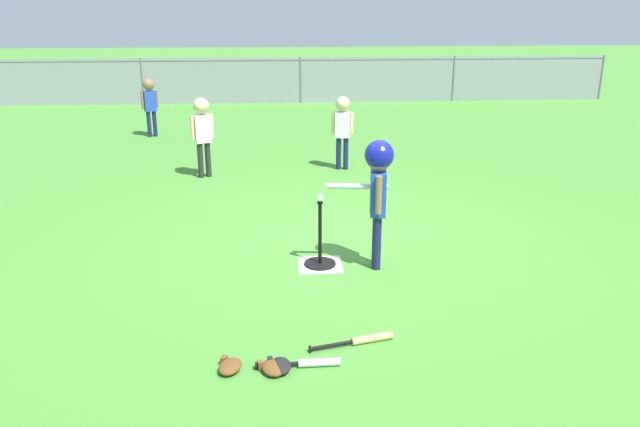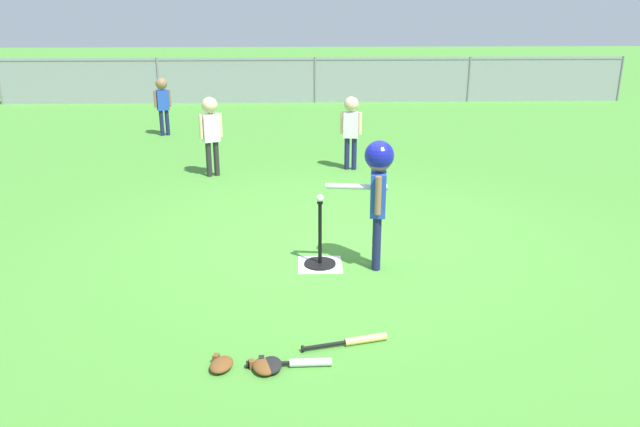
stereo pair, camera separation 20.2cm
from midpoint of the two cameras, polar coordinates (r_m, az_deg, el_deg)
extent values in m
plane|color=#478C33|center=(6.82, 0.98, -2.91)|extent=(60.00, 60.00, 0.00)
cube|color=white|center=(6.33, -0.92, -4.69)|extent=(0.44, 0.44, 0.01)
cylinder|color=black|center=(6.32, -0.92, -4.61)|extent=(0.32, 0.32, 0.03)
cylinder|color=black|center=(6.20, -0.93, -1.77)|extent=(0.04, 0.04, 0.65)
cylinder|color=black|center=(6.09, -0.95, 0.99)|extent=(0.06, 0.06, 0.02)
sphere|color=white|center=(6.08, -0.95, 1.41)|extent=(0.07, 0.07, 0.07)
cylinder|color=#191E4C|center=(6.15, 4.27, -2.69)|extent=(0.09, 0.09, 0.55)
cylinder|color=#191E4C|center=(6.27, 4.25, -2.28)|extent=(0.09, 0.09, 0.55)
cube|color=#2347B7|center=(6.05, 4.37, 1.85)|extent=(0.18, 0.26, 0.43)
cylinder|color=#8C6647|center=(5.89, 4.41, 1.69)|extent=(0.06, 0.06, 0.37)
cylinder|color=#8C6647|center=(6.19, 4.36, 2.53)|extent=(0.06, 0.06, 0.37)
sphere|color=#8C6647|center=(5.96, 4.46, 5.06)|extent=(0.25, 0.25, 0.25)
sphere|color=#141999|center=(5.95, 4.47, 5.35)|extent=(0.28, 0.28, 0.28)
cylinder|color=silver|center=(6.03, 2.39, 2.49)|extent=(0.60, 0.13, 0.06)
cylinder|color=#191E4C|center=(12.72, -15.29, 7.92)|extent=(0.08, 0.08, 0.50)
cylinder|color=#191E4C|center=(12.70, -15.78, 7.86)|extent=(0.08, 0.08, 0.50)
cube|color=#2347B7|center=(12.64, -15.72, 9.86)|extent=(0.26, 0.21, 0.39)
cylinder|color=#8C6647|center=(12.66, -15.11, 10.05)|extent=(0.06, 0.06, 0.33)
cylinder|color=#8C6647|center=(12.61, -16.35, 9.91)|extent=(0.06, 0.06, 0.33)
sphere|color=#8C6647|center=(12.59, -15.85, 11.27)|extent=(0.22, 0.22, 0.22)
cylinder|color=#262626|center=(9.58, -10.78, 4.88)|extent=(0.08, 0.08, 0.53)
cylinder|color=#262626|center=(9.55, -11.46, 4.79)|extent=(0.08, 0.08, 0.53)
cube|color=white|center=(9.46, -11.30, 7.61)|extent=(0.27, 0.22, 0.41)
cylinder|color=beige|center=(9.50, -10.46, 7.88)|extent=(0.06, 0.06, 0.35)
cylinder|color=beige|center=(9.41, -12.18, 7.68)|extent=(0.06, 0.06, 0.35)
sphere|color=beige|center=(9.40, -11.43, 9.62)|extent=(0.24, 0.24, 0.24)
cylinder|color=#191E4C|center=(9.83, 1.78, 5.50)|extent=(0.08, 0.08, 0.51)
cylinder|color=#191E4C|center=(9.84, 1.12, 5.52)|extent=(0.08, 0.08, 0.51)
cube|color=white|center=(9.74, 1.47, 8.10)|extent=(0.25, 0.17, 0.40)
cylinder|color=beige|center=(9.72, 2.31, 8.25)|extent=(0.06, 0.06, 0.34)
cylinder|color=beige|center=(9.74, 0.63, 8.28)|extent=(0.06, 0.06, 0.34)
sphere|color=beige|center=(9.68, 1.49, 9.98)|extent=(0.23, 0.23, 0.23)
cylinder|color=silver|center=(4.69, -1.32, -13.45)|extent=(0.31, 0.06, 0.06)
cylinder|color=black|center=(4.68, -5.19, -13.58)|extent=(0.31, 0.03, 0.03)
cylinder|color=black|center=(4.69, -7.13, -13.62)|extent=(0.02, 0.05, 0.05)
cylinder|color=#DBB266|center=(4.99, 3.62, -11.31)|extent=(0.34, 0.14, 0.06)
cylinder|color=black|center=(4.89, -0.16, -11.95)|extent=(0.34, 0.11, 0.03)
cylinder|color=black|center=(4.85, -2.11, -12.26)|extent=(0.03, 0.05, 0.05)
ellipsoid|color=black|center=(4.65, -4.94, -13.72)|extent=(0.16, 0.22, 0.07)
cube|color=black|center=(4.71, -5.85, -13.30)|extent=(0.04, 0.05, 0.06)
ellipsoid|color=brown|center=(4.64, -5.59, -13.85)|extent=(0.23, 0.26, 0.07)
cube|color=brown|center=(4.68, -6.72, -13.61)|extent=(0.05, 0.06, 0.06)
ellipsoid|color=brown|center=(4.69, -9.46, -13.62)|extent=(0.22, 0.26, 0.07)
cube|color=brown|center=(4.77, -9.97, -13.07)|extent=(0.05, 0.06, 0.06)
cylinder|color=slate|center=(16.75, -16.22, 11.50)|extent=(0.06, 0.06, 1.15)
cylinder|color=slate|center=(16.41, -2.12, 12.07)|extent=(0.06, 0.06, 1.15)
cylinder|color=slate|center=(17.02, 11.76, 11.95)|extent=(0.06, 0.06, 1.15)
cylinder|color=slate|center=(18.50, 24.02, 11.28)|extent=(0.06, 0.06, 1.15)
cube|color=gray|center=(16.35, -2.15, 13.87)|extent=(16.00, 0.03, 0.03)
cube|color=gray|center=(16.41, -2.12, 12.07)|extent=(16.00, 0.01, 1.15)
camera|label=1|loc=(0.10, -90.94, -0.32)|focal=35.05mm
camera|label=2|loc=(0.10, 89.06, 0.32)|focal=35.05mm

